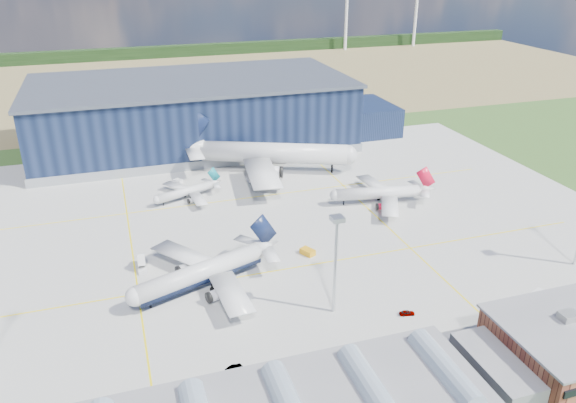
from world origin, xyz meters
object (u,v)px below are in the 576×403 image
object	(u,v)px
airliner_widebody	(274,143)
airliner_regional	(185,188)
airliner_red	(378,187)
gse_cart_a	(250,179)
car_a	(407,313)
gse_van_c	(537,299)
airliner_navy	(200,263)
gse_tug_a	(308,252)
hangar	(200,115)
gse_cart_b	(178,181)
gse_tug_c	(328,156)
airstair	(142,263)
car_b	(234,368)
light_mast_center	(336,249)

from	to	relation	value
airliner_widebody	airliner_regional	size ratio (longest dim) A/B	2.65
airliner_red	gse_cart_a	world-z (taller)	airliner_red
gse_cart_a	car_a	bearing A→B (deg)	-87.64
airliner_red	gse_van_c	world-z (taller)	airliner_red
airliner_navy	gse_tug_a	distance (m)	30.29
hangar	gse_cart_b	world-z (taller)	hangar
gse_tug_c	airliner_red	bearing A→B (deg)	-91.75
airliner_regional	gse_cart_b	bearing A→B (deg)	-109.85
airstair	car_b	bearing A→B (deg)	-70.92
hangar	airstair	world-z (taller)	hangar
gse_tug_c	gse_van_c	bearing A→B (deg)	-86.01
airliner_navy	airliner_widebody	xyz separation A→B (m)	(37.72, 67.00, 3.94)
light_mast_center	airstair	bearing A→B (deg)	140.48
car_a	airstair	bearing A→B (deg)	66.70
gse_tug_a	gse_van_c	world-z (taller)	gse_van_c
light_mast_center	airliner_regional	world-z (taller)	light_mast_center
gse_van_c	hangar	bearing A→B (deg)	-0.62
gse_cart_a	airstair	size ratio (longest dim) A/B	0.72
airliner_regional	gse_cart_a	world-z (taller)	airliner_regional
hangar	gse_tug_a	bearing A→B (deg)	-84.13
airliner_navy	airliner_red	distance (m)	67.53
airliner_navy	car_a	xyz separation A→B (m)	(40.33, -24.14, -6.12)
airliner_red	gse_van_c	bearing A→B (deg)	109.11
airliner_widebody	car_b	bearing A→B (deg)	-87.83
gse_cart_a	car_b	xyz separation A→B (m)	(-26.25, -90.55, -0.15)
airliner_regional	light_mast_center	bearing A→B (deg)	85.96
airliner_navy	gse_tug_c	distance (m)	96.03
gse_cart_b	car_b	world-z (taller)	gse_cart_b
airliner_red	car_b	xyz separation A→B (m)	(-59.24, -60.42, -4.98)
airliner_red	gse_tug_a	world-z (taller)	airliner_red
airliner_navy	gse_cart_a	world-z (taller)	airliner_navy
gse_van_c	airliner_widebody	bearing A→B (deg)	-2.87
airstair	car_a	size ratio (longest dim) A/B	1.37
hangar	car_b	xyz separation A→B (m)	(-17.64, -136.59, -11.06)
airliner_regional	car_a	bearing A→B (deg)	94.21
hangar	airliner_navy	xyz separation A→B (m)	(-18.57, -106.80, -4.93)
car_a	gse_van_c	bearing A→B (deg)	-88.03
car_b	car_a	bearing A→B (deg)	-98.71
gse_tug_c	airliner_widebody	bearing A→B (deg)	-163.98
gse_cart_b	gse_tug_c	bearing A→B (deg)	-35.69
airliner_navy	gse_cart_b	world-z (taller)	airliner_navy
light_mast_center	airliner_widebody	bearing A→B (deg)	81.99
light_mast_center	airliner_red	distance (m)	60.39
gse_cart_a	airliner_navy	bearing A→B (deg)	-120.55
airliner_red	gse_cart_b	distance (m)	67.07
car_b	gse_cart_a	bearing A→B (deg)	-33.02
car_a	car_b	distance (m)	39.81
light_mast_center	airliner_navy	distance (m)	32.62
light_mast_center	car_b	size ratio (longest dim) A/B	6.77
airliner_regional	gse_tug_c	bearing A→B (deg)	179.86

